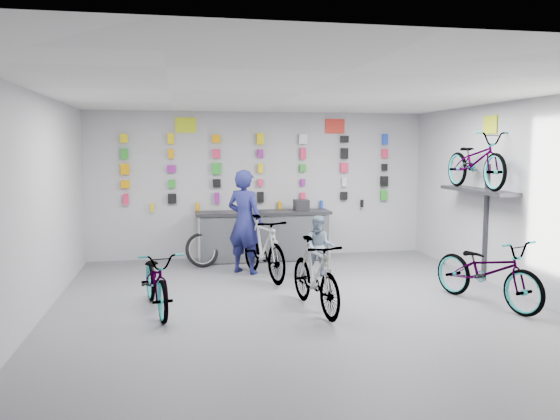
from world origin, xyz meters
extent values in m
plane|color=#56565C|center=(0.00, 0.00, 0.00)|extent=(8.00, 8.00, 0.00)
plane|color=white|center=(0.00, 0.00, 3.00)|extent=(8.00, 8.00, 0.00)
plane|color=#ADADB0|center=(0.00, 4.00, 1.50)|extent=(7.00, 0.00, 7.00)
plane|color=#ADADB0|center=(0.00, -4.00, 1.50)|extent=(7.00, 0.00, 7.00)
plane|color=#ADADB0|center=(-3.50, 0.00, 1.50)|extent=(0.00, 8.00, 8.00)
plane|color=#ADADB0|center=(3.50, 0.00, 1.50)|extent=(0.00, 8.00, 8.00)
cube|color=black|center=(0.00, 3.55, 0.45)|extent=(2.60, 0.60, 0.90)
cube|color=silver|center=(0.00, 3.25, 0.48)|extent=(2.60, 0.02, 0.90)
cube|color=silver|center=(-1.30, 3.25, 0.48)|extent=(0.04, 0.04, 0.96)
cube|color=silver|center=(1.30, 3.25, 0.48)|extent=(0.04, 0.04, 0.96)
cube|color=black|center=(0.00, 3.55, 0.97)|extent=(2.70, 0.66, 0.06)
cube|color=#DE284F|center=(-2.70, 3.93, 1.25)|extent=(0.11, 0.06, 0.22)
cube|color=black|center=(-1.80, 3.93, 1.25)|extent=(0.17, 0.06, 0.20)
cube|color=#891B84|center=(-0.90, 3.93, 1.25)|extent=(0.09, 0.06, 0.22)
cube|color=black|center=(0.00, 3.93, 1.25)|extent=(0.13, 0.06, 0.22)
cube|color=#DE284F|center=(0.90, 3.93, 1.25)|extent=(0.11, 0.06, 0.16)
cube|color=black|center=(1.80, 3.93, 1.25)|extent=(0.15, 0.06, 0.17)
cube|color=green|center=(2.70, 3.93, 1.25)|extent=(0.15, 0.06, 0.22)
cube|color=#EF9801|center=(-2.70, 3.93, 1.55)|extent=(0.17, 0.06, 0.15)
cube|color=green|center=(-1.80, 3.93, 1.55)|extent=(0.14, 0.06, 0.15)
cube|color=black|center=(-0.90, 3.93, 1.55)|extent=(0.15, 0.06, 0.17)
cube|color=#DE284F|center=(0.00, 3.93, 1.55)|extent=(0.10, 0.06, 0.15)
cube|color=#891B84|center=(0.90, 3.93, 1.55)|extent=(0.09, 0.06, 0.14)
cube|color=silver|center=(1.80, 3.93, 1.55)|extent=(0.09, 0.06, 0.19)
cube|color=black|center=(2.70, 3.93, 1.55)|extent=(0.17, 0.06, 0.22)
cube|color=#EF9801|center=(-2.70, 3.93, 1.85)|extent=(0.17, 0.06, 0.21)
cube|color=#891B84|center=(-1.80, 3.93, 1.85)|extent=(0.17, 0.06, 0.14)
cube|color=green|center=(-0.90, 3.93, 1.85)|extent=(0.18, 0.06, 0.23)
cube|color=yellow|center=(0.00, 3.93, 1.85)|extent=(0.09, 0.06, 0.19)
cube|color=green|center=(0.90, 3.93, 1.85)|extent=(0.12, 0.06, 0.16)
cube|color=#DE284F|center=(1.80, 3.93, 1.85)|extent=(0.17, 0.06, 0.20)
cube|color=black|center=(2.70, 3.93, 1.85)|extent=(0.12, 0.06, 0.15)
cube|color=green|center=(-2.70, 3.93, 2.15)|extent=(0.14, 0.06, 0.21)
cube|color=#EF9801|center=(-1.80, 3.93, 2.15)|extent=(0.11, 0.06, 0.19)
cube|color=#DE284F|center=(-0.90, 3.93, 2.15)|extent=(0.15, 0.06, 0.18)
cube|color=#891B84|center=(0.00, 3.93, 2.15)|extent=(0.11, 0.06, 0.17)
cube|color=#DE284F|center=(0.90, 3.93, 2.15)|extent=(0.12, 0.06, 0.24)
cube|color=black|center=(1.80, 3.93, 2.15)|extent=(0.15, 0.06, 0.23)
cube|color=#DE284F|center=(2.70, 3.93, 2.15)|extent=(0.13, 0.06, 0.19)
cube|color=yellow|center=(-2.70, 3.93, 2.45)|extent=(0.14, 0.06, 0.17)
cube|color=yellow|center=(-1.80, 3.93, 2.45)|extent=(0.13, 0.06, 0.21)
cube|color=#EF9801|center=(-0.90, 3.93, 2.45)|extent=(0.17, 0.06, 0.16)
cube|color=yellow|center=(0.00, 3.93, 2.45)|extent=(0.14, 0.06, 0.23)
cube|color=silver|center=(0.90, 3.93, 2.45)|extent=(0.17, 0.06, 0.20)
cube|color=black|center=(1.80, 3.93, 2.45)|extent=(0.17, 0.06, 0.14)
cube|color=blue|center=(2.70, 3.93, 2.45)|extent=(0.11, 0.06, 0.23)
cylinder|color=yellow|center=(-2.20, 3.91, 1.08)|extent=(0.07, 0.07, 0.16)
cylinder|color=#EF9801|center=(-1.30, 3.91, 1.08)|extent=(0.07, 0.07, 0.16)
cylinder|color=#EF9801|center=(0.40, 3.91, 1.08)|extent=(0.07, 0.07, 0.16)
cylinder|color=blue|center=(1.30, 3.91, 1.08)|extent=(0.07, 0.07, 0.16)
cylinder|color=black|center=(2.20, 3.91, 1.08)|extent=(0.07, 0.07, 0.16)
cube|color=#333338|center=(3.30, 1.20, 1.55)|extent=(0.38, 1.90, 0.06)
cube|color=#333338|center=(3.48, 1.20, 1.00)|extent=(0.04, 0.10, 2.00)
cube|color=#CBDF1A|center=(-1.50, 3.98, 2.72)|extent=(0.42, 0.02, 0.30)
cube|color=red|center=(1.60, 3.98, 2.72)|extent=(0.42, 0.02, 0.30)
cube|color=#CBDF1A|center=(3.48, 1.20, 2.65)|extent=(0.02, 0.40, 0.30)
imported|color=gray|center=(-1.98, 0.37, 0.45)|extent=(0.90, 1.78, 0.89)
imported|color=gray|center=(0.18, 0.00, 0.51)|extent=(0.70, 1.74, 1.02)
imported|color=gray|center=(2.71, -0.16, 0.50)|extent=(1.23, 2.01, 1.00)
imported|color=gray|center=(-0.23, 2.03, 0.55)|extent=(0.94, 1.89, 1.09)
imported|color=gray|center=(3.25, 1.20, 2.05)|extent=(0.63, 1.80, 0.95)
imported|color=#191C51|center=(-0.50, 2.48, 0.94)|extent=(0.82, 0.78, 1.88)
imported|color=slate|center=(0.73, 1.88, 0.55)|extent=(0.63, 0.55, 1.10)
torus|color=black|center=(-1.25, 3.17, 0.32)|extent=(0.73, 0.51, 0.66)
torus|color=silver|center=(-1.25, 3.17, 0.32)|extent=(0.58, 0.39, 0.53)
cube|color=black|center=(0.78, 3.55, 1.11)|extent=(0.29, 0.31, 0.22)
camera|label=1|loc=(-1.65, -7.22, 2.26)|focal=35.00mm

